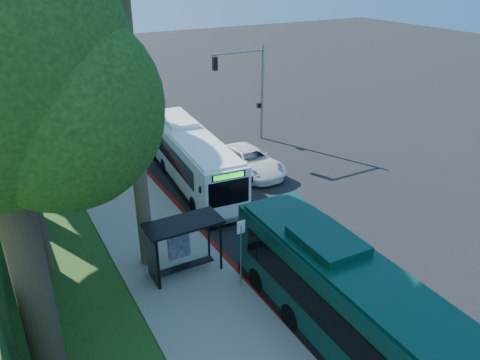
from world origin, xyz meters
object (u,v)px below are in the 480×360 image
white_bus (191,156)px  teal_bus (360,314)px  bus_shelter (177,238)px  pickup (250,161)px

white_bus → teal_bus: teal_bus is taller
bus_shelter → teal_bus: bearing=-64.5°
teal_bus → pickup: size_ratio=2.24×
white_bus → pickup: (3.83, -0.54, -0.91)m
bus_shelter → pickup: size_ratio=0.57×
white_bus → teal_bus: size_ratio=0.94×
white_bus → teal_bus: 15.56m
bus_shelter → white_bus: white_bus is taller
white_bus → pickup: bearing=-3.1°
pickup → bus_shelter: bearing=-138.8°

